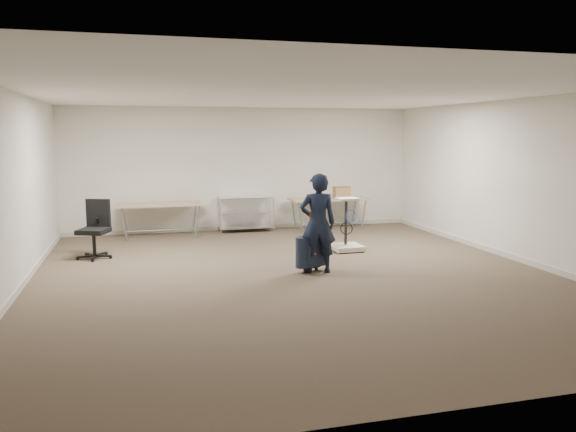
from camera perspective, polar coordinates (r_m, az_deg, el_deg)
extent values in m
plane|color=#3F3026|center=(8.83, 0.81, -6.07)|extent=(9.00, 9.00, 0.00)
plane|color=white|center=(12.96, -4.61, 4.77)|extent=(8.00, 0.00, 8.00)
plane|color=white|center=(4.47, 16.77, -2.21)|extent=(8.00, 0.00, 8.00)
plane|color=white|center=(8.43, -26.35, 2.07)|extent=(0.00, 9.00, 9.00)
plane|color=white|center=(10.41, 22.57, 3.31)|extent=(0.00, 9.00, 9.00)
plane|color=white|center=(8.57, 0.85, 12.38)|extent=(8.00, 8.00, 0.00)
cube|color=beige|center=(13.10, -4.53, -1.14)|extent=(8.00, 0.02, 0.10)
cube|color=beige|center=(8.66, -25.71, -6.84)|extent=(0.02, 9.00, 0.10)
cube|color=beige|center=(10.59, 22.12, -3.98)|extent=(0.02, 9.00, 0.10)
cube|color=#A08562|center=(12.27, -12.86, 1.17)|extent=(1.80, 0.75, 0.03)
cylinder|color=gray|center=(12.35, -12.78, -1.42)|extent=(1.50, 0.02, 0.02)
cylinder|color=gray|center=(12.02, -16.32, -0.86)|extent=(0.13, 0.04, 0.69)
cylinder|color=gray|center=(12.08, -9.20, -0.59)|extent=(0.13, 0.04, 0.69)
cylinder|color=gray|center=(12.62, -16.27, -0.44)|extent=(0.13, 0.04, 0.69)
cylinder|color=gray|center=(12.67, -9.47, -0.19)|extent=(0.13, 0.04, 0.69)
cube|color=#A08562|center=(12.98, 4.15, 1.73)|extent=(1.80, 0.75, 0.03)
cylinder|color=gray|center=(13.05, 4.13, -0.73)|extent=(1.50, 0.02, 0.02)
cylinder|color=gray|center=(12.51, 1.34, -0.18)|extent=(0.13, 0.04, 0.69)
cylinder|color=gray|center=(13.01, 7.69, 0.07)|extent=(0.13, 0.04, 0.69)
cylinder|color=gray|center=(13.08, 0.60, 0.19)|extent=(0.13, 0.04, 0.69)
cylinder|color=gray|center=(13.56, 6.72, 0.42)|extent=(0.13, 0.04, 0.69)
cylinder|color=white|center=(12.45, -6.84, -0.03)|extent=(0.02, 0.02, 0.80)
cylinder|color=white|center=(12.68, -1.46, 0.17)|extent=(0.02, 0.02, 0.80)
cylinder|color=white|center=(12.89, -7.12, 0.24)|extent=(0.02, 0.02, 0.80)
cylinder|color=white|center=(13.11, -1.92, 0.44)|extent=(0.02, 0.02, 0.80)
cube|color=white|center=(12.81, -4.30, -1.12)|extent=(1.20, 0.45, 0.02)
cube|color=white|center=(12.76, -4.32, 0.43)|extent=(1.20, 0.45, 0.02)
cube|color=white|center=(12.72, -4.33, 1.90)|extent=(1.20, 0.45, 0.01)
imported|color=black|center=(8.89, 3.04, -0.74)|extent=(0.62, 0.45, 1.59)
cube|color=black|center=(9.00, 2.33, -3.60)|extent=(0.40, 0.31, 0.49)
cube|color=black|center=(9.07, 2.25, -5.17)|extent=(0.35, 0.24, 0.03)
cylinder|color=black|center=(9.00, 1.75, -5.58)|extent=(0.04, 0.07, 0.07)
cylinder|color=black|center=(9.13, 2.88, -5.38)|extent=(0.04, 0.07, 0.07)
torus|color=black|center=(8.94, 2.34, -1.89)|extent=(0.15, 0.07, 0.15)
cube|color=orange|center=(8.93, 2.27, -0.75)|extent=(0.03, 0.02, 0.37)
cylinder|color=black|center=(10.60, -19.04, -3.82)|extent=(0.63, 0.63, 0.09)
cylinder|color=black|center=(10.56, -19.10, -2.68)|extent=(0.06, 0.06, 0.42)
cube|color=black|center=(10.52, -19.16, -1.45)|extent=(0.62, 0.62, 0.08)
cube|color=black|center=(10.69, -18.71, 0.31)|extent=(0.43, 0.21, 0.50)
cube|color=silver|center=(10.72, 5.98, -3.18)|extent=(0.57, 0.57, 0.09)
cylinder|color=black|center=(10.45, 5.28, -3.71)|extent=(0.07, 0.07, 0.04)
cylinder|color=black|center=(10.69, 5.91, -0.58)|extent=(0.05, 0.05, 0.88)
cube|color=silver|center=(10.58, 6.05, 1.73)|extent=(0.40, 0.34, 0.04)
torus|color=blue|center=(10.56, 6.48, -0.09)|extent=(0.28, 0.12, 0.27)
cube|color=#A3774C|center=(13.01, 5.48, 2.41)|extent=(0.37, 0.28, 0.27)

